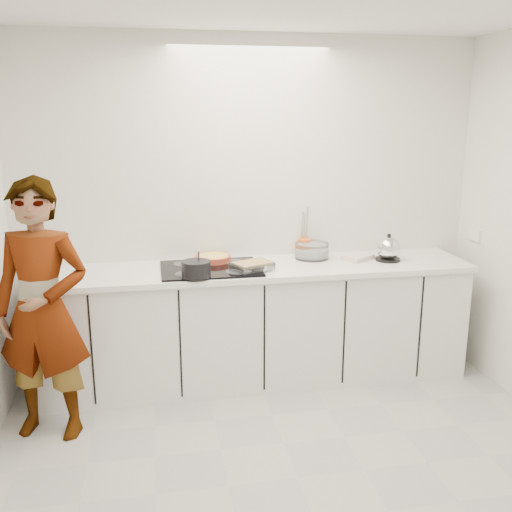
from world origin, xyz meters
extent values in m
cube|color=#AFAFA6|center=(0.00, 0.00, 0.00)|extent=(3.60, 3.20, 0.00)
cube|color=white|center=(0.00, 1.60, 1.30)|extent=(3.60, 0.00, 2.60)
cube|color=white|center=(0.00, -1.60, 1.30)|extent=(3.60, 0.00, 2.60)
cube|color=white|center=(1.79, 1.33, 1.07)|extent=(0.02, 0.15, 0.09)
cube|color=silver|center=(0.00, 1.28, 0.43)|extent=(3.20, 0.58, 0.87)
cube|color=white|center=(0.00, 1.28, 0.89)|extent=(3.24, 0.64, 0.04)
cube|color=black|center=(-0.35, 1.26, 0.92)|extent=(0.72, 0.54, 0.01)
cylinder|color=#A23E29|center=(-0.31, 1.44, 0.95)|extent=(0.33, 0.33, 0.04)
cylinder|color=yellow|center=(-0.31, 1.44, 0.96)|extent=(0.29, 0.29, 0.01)
cylinder|color=black|center=(-0.47, 1.04, 0.98)|extent=(0.25, 0.25, 0.11)
cylinder|color=silver|center=(-0.45, 1.06, 1.03)|extent=(0.01, 0.08, 0.17)
cube|color=silver|center=(-0.06, 1.16, 0.95)|extent=(0.33, 0.30, 0.05)
cube|color=tan|center=(-0.06, 1.16, 0.97)|extent=(0.30, 0.26, 0.02)
cylinder|color=silver|center=(0.47, 1.44, 0.97)|extent=(0.33, 0.33, 0.12)
cylinder|color=white|center=(0.47, 1.44, 0.95)|extent=(0.28, 0.28, 0.06)
cube|color=white|center=(0.81, 1.34, 0.93)|extent=(0.28, 0.26, 0.04)
cylinder|color=black|center=(1.03, 1.27, 0.92)|extent=(0.23, 0.23, 0.02)
sphere|color=silver|center=(1.03, 1.27, 1.01)|extent=(0.22, 0.22, 0.18)
sphere|color=black|center=(1.03, 1.27, 1.11)|extent=(0.04, 0.04, 0.03)
cylinder|color=orange|center=(0.44, 1.55, 0.98)|extent=(0.14, 0.14, 0.14)
imported|color=silver|center=(-1.45, 0.77, 0.83)|extent=(0.69, 0.54, 1.66)
camera|label=1|loc=(-0.75, -2.76, 2.03)|focal=40.00mm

